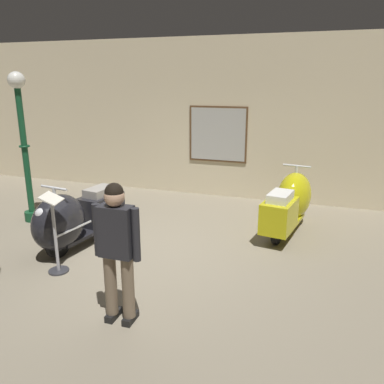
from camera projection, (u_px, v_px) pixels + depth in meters
ground_plane at (156, 254)px, 5.99m from camera, size 60.00×60.00×0.00m
showroom_back_wall at (225, 119)px, 8.61m from camera, size 18.00×0.63×3.47m
scooter_0 at (73, 219)px, 6.07m from camera, size 0.76×1.84×1.09m
scooter_1 at (290, 202)px, 6.87m from camera, size 0.80×1.88×1.11m
lamppost at (24, 140)px, 7.02m from camera, size 0.30×0.30×2.72m
visitor_0 at (117, 244)px, 4.10m from camera, size 0.53×0.25×1.58m
info_stanchion at (56, 240)px, 5.33m from camera, size 0.29×0.36×1.13m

